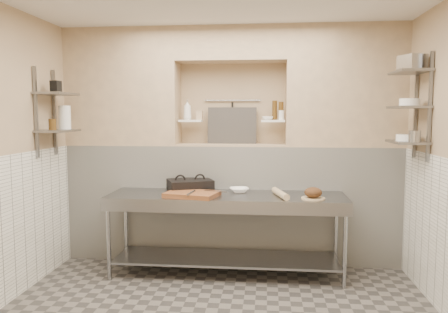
# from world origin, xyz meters

# --- Properties ---
(wall_back) EXTENTS (4.00, 0.10, 2.80)m
(wall_back) POSITION_xyz_m (0.00, 2.00, 1.40)
(wall_back) COLOR tan
(wall_back) RESTS_ON ground
(wall_front) EXTENTS (4.00, 0.10, 2.80)m
(wall_front) POSITION_xyz_m (0.00, -2.00, 1.40)
(wall_front) COLOR tan
(wall_front) RESTS_ON ground
(backwall_lower) EXTENTS (4.00, 0.40, 1.40)m
(backwall_lower) POSITION_xyz_m (0.00, 1.75, 0.70)
(backwall_lower) COLOR white
(backwall_lower) RESTS_ON floor
(alcove_sill) EXTENTS (1.30, 0.40, 0.02)m
(alcove_sill) POSITION_xyz_m (0.00, 1.75, 1.41)
(alcove_sill) COLOR tan
(alcove_sill) RESTS_ON backwall_lower
(backwall_pillar_left) EXTENTS (1.35, 0.40, 1.40)m
(backwall_pillar_left) POSITION_xyz_m (-1.33, 1.75, 2.10)
(backwall_pillar_left) COLOR tan
(backwall_pillar_left) RESTS_ON backwall_lower
(backwall_pillar_right) EXTENTS (1.35, 0.40, 1.40)m
(backwall_pillar_right) POSITION_xyz_m (1.33, 1.75, 2.10)
(backwall_pillar_right) COLOR tan
(backwall_pillar_right) RESTS_ON backwall_lower
(backwall_header) EXTENTS (1.30, 0.40, 0.40)m
(backwall_header) POSITION_xyz_m (0.00, 1.75, 2.60)
(backwall_header) COLOR tan
(backwall_header) RESTS_ON backwall_lower
(alcove_shelf_left) EXTENTS (0.28, 0.16, 0.02)m
(alcove_shelf_left) POSITION_xyz_m (-0.50, 1.75, 1.70)
(alcove_shelf_left) COLOR white
(alcove_shelf_left) RESTS_ON backwall_lower
(alcove_shelf_right) EXTENTS (0.28, 0.16, 0.02)m
(alcove_shelf_right) POSITION_xyz_m (0.50, 1.75, 1.70)
(alcove_shelf_right) COLOR white
(alcove_shelf_right) RESTS_ON backwall_lower
(utensil_rail) EXTENTS (0.70, 0.02, 0.02)m
(utensil_rail) POSITION_xyz_m (0.00, 1.92, 1.95)
(utensil_rail) COLOR gray
(utensil_rail) RESTS_ON wall_back
(hanging_steel) EXTENTS (0.02, 0.02, 0.30)m
(hanging_steel) POSITION_xyz_m (0.00, 1.90, 1.78)
(hanging_steel) COLOR black
(hanging_steel) RESTS_ON utensil_rail
(splash_panel) EXTENTS (0.60, 0.08, 0.45)m
(splash_panel) POSITION_xyz_m (0.00, 1.85, 1.64)
(splash_panel) COLOR #383330
(splash_panel) RESTS_ON alcove_sill
(shelf_rail_left_a) EXTENTS (0.03, 0.03, 0.95)m
(shelf_rail_left_a) POSITION_xyz_m (-1.98, 1.25, 1.80)
(shelf_rail_left_a) COLOR slate
(shelf_rail_left_a) RESTS_ON wall_left
(shelf_rail_left_b) EXTENTS (0.03, 0.03, 0.95)m
(shelf_rail_left_b) POSITION_xyz_m (-1.98, 0.85, 1.80)
(shelf_rail_left_b) COLOR slate
(shelf_rail_left_b) RESTS_ON wall_left
(wall_shelf_left_lower) EXTENTS (0.30, 0.50, 0.02)m
(wall_shelf_left_lower) POSITION_xyz_m (-1.84, 1.05, 1.60)
(wall_shelf_left_lower) COLOR slate
(wall_shelf_left_lower) RESTS_ON wall_left
(wall_shelf_left_upper) EXTENTS (0.30, 0.50, 0.03)m
(wall_shelf_left_upper) POSITION_xyz_m (-1.84, 1.05, 2.00)
(wall_shelf_left_upper) COLOR slate
(wall_shelf_left_upper) RESTS_ON wall_left
(shelf_rail_right_a) EXTENTS (0.03, 0.03, 1.05)m
(shelf_rail_right_a) POSITION_xyz_m (1.98, 1.25, 1.85)
(shelf_rail_right_a) COLOR slate
(shelf_rail_right_a) RESTS_ON wall_right
(shelf_rail_right_b) EXTENTS (0.03, 0.03, 1.05)m
(shelf_rail_right_b) POSITION_xyz_m (1.98, 0.85, 1.85)
(shelf_rail_right_b) COLOR slate
(shelf_rail_right_b) RESTS_ON wall_right
(wall_shelf_right_lower) EXTENTS (0.30, 0.50, 0.02)m
(wall_shelf_right_lower) POSITION_xyz_m (1.84, 1.05, 1.50)
(wall_shelf_right_lower) COLOR slate
(wall_shelf_right_lower) RESTS_ON wall_right
(wall_shelf_right_mid) EXTENTS (0.30, 0.50, 0.02)m
(wall_shelf_right_mid) POSITION_xyz_m (1.84, 1.05, 1.85)
(wall_shelf_right_mid) COLOR slate
(wall_shelf_right_mid) RESTS_ON wall_right
(wall_shelf_right_upper) EXTENTS (0.30, 0.50, 0.03)m
(wall_shelf_right_upper) POSITION_xyz_m (1.84, 1.05, 2.20)
(wall_shelf_right_upper) COLOR slate
(wall_shelf_right_upper) RESTS_ON wall_right
(prep_table) EXTENTS (2.60, 0.70, 0.90)m
(prep_table) POSITION_xyz_m (-0.01, 1.18, 0.64)
(prep_table) COLOR gray
(prep_table) RESTS_ON floor
(panini_press) EXTENTS (0.59, 0.52, 0.13)m
(panini_press) POSITION_xyz_m (-0.44, 1.38, 0.97)
(panini_press) COLOR black
(panini_press) RESTS_ON prep_table
(cutting_board) EXTENTS (0.61, 0.49, 0.05)m
(cutting_board) POSITION_xyz_m (-0.37, 1.06, 0.92)
(cutting_board) COLOR brown
(cutting_board) RESTS_ON prep_table
(knife_blade) EXTENTS (0.27, 0.09, 0.01)m
(knife_blade) POSITION_xyz_m (-0.12, 1.13, 0.95)
(knife_blade) COLOR gray
(knife_blade) RESTS_ON cutting_board
(tongs) EXTENTS (0.05, 0.24, 0.02)m
(tongs) POSITION_xyz_m (-0.36, 0.97, 0.96)
(tongs) COLOR gray
(tongs) RESTS_ON cutting_board
(mixing_bowl) EXTENTS (0.26, 0.26, 0.05)m
(mixing_bowl) POSITION_xyz_m (0.12, 1.35, 0.93)
(mixing_bowl) COLOR white
(mixing_bowl) RESTS_ON prep_table
(rolling_pin) EXTENTS (0.18, 0.46, 0.07)m
(rolling_pin) POSITION_xyz_m (0.58, 1.13, 0.93)
(rolling_pin) COLOR tan
(rolling_pin) RESTS_ON prep_table
(bread_board) EXTENTS (0.25, 0.25, 0.01)m
(bread_board) POSITION_xyz_m (0.91, 1.04, 0.91)
(bread_board) COLOR tan
(bread_board) RESTS_ON prep_table
(bread_loaf) EXTENTS (0.18, 0.18, 0.11)m
(bread_loaf) POSITION_xyz_m (0.91, 1.04, 0.97)
(bread_loaf) COLOR #4C2D19
(bread_loaf) RESTS_ON bread_board
(bottle_soap) EXTENTS (0.11, 0.11, 0.24)m
(bottle_soap) POSITION_xyz_m (-0.53, 1.72, 1.83)
(bottle_soap) COLOR white
(bottle_soap) RESTS_ON alcove_shelf_left
(jar_alcove) EXTENTS (0.07, 0.07, 0.11)m
(jar_alcove) POSITION_xyz_m (-0.40, 1.79, 1.77)
(jar_alcove) COLOR tan
(jar_alcove) RESTS_ON alcove_shelf_left
(bowl_alcove) EXTENTS (0.14, 0.14, 0.04)m
(bowl_alcove) POSITION_xyz_m (0.43, 1.75, 1.73)
(bowl_alcove) COLOR white
(bowl_alcove) RESTS_ON alcove_shelf_right
(condiment_a) EXTENTS (0.06, 0.06, 0.21)m
(condiment_a) POSITION_xyz_m (0.59, 1.76, 1.82)
(condiment_a) COLOR #472E11
(condiment_a) RESTS_ON alcove_shelf_right
(condiment_b) EXTENTS (0.06, 0.06, 0.23)m
(condiment_b) POSITION_xyz_m (0.52, 1.79, 1.83)
(condiment_b) COLOR #472E11
(condiment_b) RESTS_ON alcove_shelf_right
(condiment_c) EXTENTS (0.07, 0.07, 0.11)m
(condiment_c) POSITION_xyz_m (0.60, 1.75, 1.77)
(condiment_c) COLOR white
(condiment_c) RESTS_ON alcove_shelf_right
(jug_left) EXTENTS (0.13, 0.13, 0.26)m
(jug_left) POSITION_xyz_m (-1.84, 1.22, 1.74)
(jug_left) COLOR white
(jug_left) RESTS_ON wall_shelf_left_lower
(jar_left) EXTENTS (0.08, 0.08, 0.12)m
(jar_left) POSITION_xyz_m (-1.84, 0.93, 1.67)
(jar_left) COLOR #472E11
(jar_left) RESTS_ON wall_shelf_left_lower
(box_left_upper) EXTENTS (0.10, 0.10, 0.13)m
(box_left_upper) POSITION_xyz_m (-1.84, 1.03, 2.08)
(box_left_upper) COLOR black
(box_left_upper) RESTS_ON wall_shelf_left_upper
(bowl_right) EXTENTS (0.22, 0.22, 0.06)m
(bowl_right) POSITION_xyz_m (1.84, 1.06, 1.54)
(bowl_right) COLOR white
(bowl_right) RESTS_ON wall_shelf_right_lower
(canister_right) EXTENTS (0.11, 0.11, 0.11)m
(canister_right) POSITION_xyz_m (1.84, 0.83, 1.57)
(canister_right) COLOR gray
(canister_right) RESTS_ON wall_shelf_right_lower
(bowl_right_mid) EXTENTS (0.20, 0.20, 0.07)m
(bowl_right_mid) POSITION_xyz_m (1.84, 1.02, 1.90)
(bowl_right_mid) COLOR white
(bowl_right_mid) RESTS_ON wall_shelf_right_mid
(basket_right) EXTENTS (0.26, 0.28, 0.15)m
(basket_right) POSITION_xyz_m (1.84, 1.00, 2.29)
(basket_right) COLOR gray
(basket_right) RESTS_ON wall_shelf_right_upper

